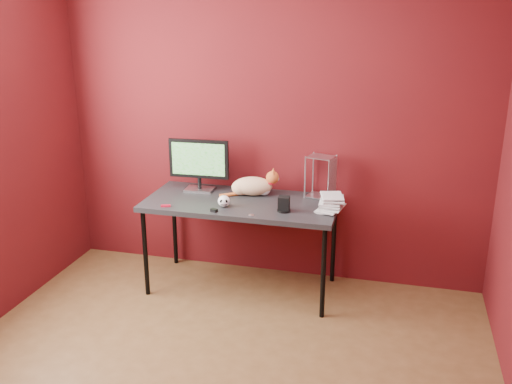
% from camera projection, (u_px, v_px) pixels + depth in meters
% --- Properties ---
extents(room, '(3.52, 3.52, 2.61)m').
position_uv_depth(room, '(196.00, 160.00, 2.93)').
color(room, brown).
rests_on(room, ground).
extents(desk, '(1.50, 0.70, 0.75)m').
position_uv_depth(desk, '(241.00, 207.00, 4.46)').
color(desk, black).
rests_on(desk, ground).
extents(monitor, '(0.49, 0.17, 0.43)m').
position_uv_depth(monitor, '(199.00, 162.00, 4.62)').
color(monitor, '#B4B3B9').
rests_on(monitor, desk).
extents(cat, '(0.45, 0.25, 0.22)m').
position_uv_depth(cat, '(253.00, 186.00, 4.56)').
color(cat, orange).
rests_on(cat, desk).
extents(skull_mug, '(0.09, 0.10, 0.09)m').
position_uv_depth(skull_mug, '(224.00, 201.00, 4.30)').
color(skull_mug, white).
rests_on(skull_mug, desk).
extents(speaker, '(0.10, 0.10, 0.11)m').
position_uv_depth(speaker, '(284.00, 205.00, 4.20)').
color(speaker, black).
rests_on(speaker, desk).
extents(book_stack, '(0.21, 0.24, 1.26)m').
position_uv_depth(book_stack, '(324.00, 126.00, 4.08)').
color(book_stack, beige).
rests_on(book_stack, desk).
extents(wire_rack, '(0.23, 0.20, 0.34)m').
position_uv_depth(wire_rack, '(321.00, 177.00, 4.48)').
color(wire_rack, '#B4B3B9').
rests_on(wire_rack, desk).
extents(pocket_knife, '(0.08, 0.04, 0.01)m').
position_uv_depth(pocket_knife, '(166.00, 206.00, 4.31)').
color(pocket_knife, '#B50D25').
rests_on(pocket_knife, desk).
extents(black_gadget, '(0.06, 0.05, 0.02)m').
position_uv_depth(black_gadget, '(214.00, 210.00, 4.20)').
color(black_gadget, black).
rests_on(black_gadget, desk).
extents(washer, '(0.04, 0.04, 0.00)m').
position_uv_depth(washer, '(251.00, 215.00, 4.14)').
color(washer, '#B4B3B9').
rests_on(washer, desk).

